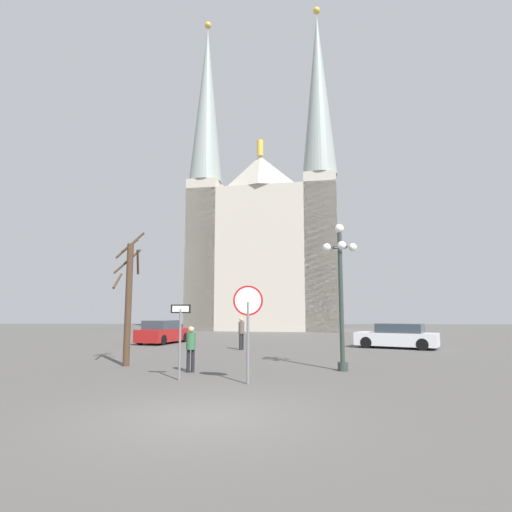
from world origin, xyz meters
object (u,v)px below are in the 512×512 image
Objects in this scene: cathedral at (265,236)px; street_lamp at (341,280)px; pedestrian_standing at (191,345)px; pedestrian_walking at (241,330)px; parked_car_far_red at (163,332)px; one_way_arrow_sign at (180,332)px; stop_sign at (248,313)px; parked_car_near_white at (397,336)px; bare_tree at (128,298)px.

cathedral is 6.92× the size of street_lamp.
pedestrian_walking is at bearing 82.94° from pedestrian_standing.
one_way_arrow_sign is at bearing -72.88° from parked_car_far_red.
stop_sign is at bearing -138.20° from street_lamp.
parked_car_near_white is (4.53, 9.29, -2.54)m from street_lamp.
one_way_arrow_sign is at bearing -92.93° from cathedral.
cathedral reaches higher than pedestrian_standing.
street_lamp is at bearing 6.66° from pedestrian_standing.
one_way_arrow_sign reaches higher than parked_car_far_red.
street_lamp is at bearing -61.60° from pedestrian_walking.
pedestrian_standing is at bearing -134.81° from parked_car_near_white.
pedestrian_standing is (-2.14, 2.22, -1.10)m from stop_sign.
one_way_arrow_sign is 4.45m from bare_tree.
bare_tree reaches higher than parked_car_far_red.
stop_sign is at bearing -122.43° from parked_car_near_white.
pedestrian_walking is at bearing 118.40° from street_lamp.
bare_tree is 1.12× the size of parked_car_near_white.
stop_sign is 4.42m from street_lamp.
parked_car_far_red is (-9.79, 12.22, -2.50)m from street_lamp.
street_lamp is 15.86m from parked_car_far_red.
cathedral reaches higher than parked_car_far_red.
pedestrian_standing is (-5.32, -0.62, -2.26)m from street_lamp.
stop_sign is 0.53× the size of bare_tree.
one_way_arrow_sign is 10.22m from pedestrian_walking.
parked_car_far_red reaches higher than parked_car_near_white.
pedestrian_standing is (-9.85, -9.91, 0.28)m from parked_car_near_white.
pedestrian_standing is at bearing -29.10° from bare_tree.
pedestrian_walking is 8.57m from pedestrian_standing.
stop_sign reaches higher than parked_car_far_red.
stop_sign reaches higher than pedestrian_standing.
parked_car_near_white is at bearing 64.01° from street_lamp.
street_lamp is 1.11× the size of parked_car_near_white.
bare_tree reaches higher than parked_car_near_white.
one_way_arrow_sign is 0.43× the size of bare_tree.
parked_car_near_white is 13.98m from pedestrian_standing.
one_way_arrow_sign is 15.22m from parked_car_near_white.
pedestrian_walking reaches higher than parked_car_near_white.
street_lamp is (3.56, -32.22, -7.43)m from cathedral.
bare_tree reaches higher than pedestrian_standing.
parked_car_near_white is (8.09, -22.93, -9.96)m from cathedral.
one_way_arrow_sign is 0.48× the size of parked_car_near_white.
street_lamp is (5.32, 2.28, 1.74)m from one_way_arrow_sign.
one_way_arrow_sign reaches higher than parked_car_near_white.
pedestrian_standing reaches higher than parked_car_near_white.
bare_tree reaches higher than one_way_arrow_sign.
cathedral reaches higher than one_way_arrow_sign.
cathedral reaches higher than street_lamp.
pedestrian_standing is (2.84, -1.58, -1.68)m from bare_tree.
cathedral is at bearing 81.63° from bare_tree.
bare_tree reaches higher than street_lamp.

